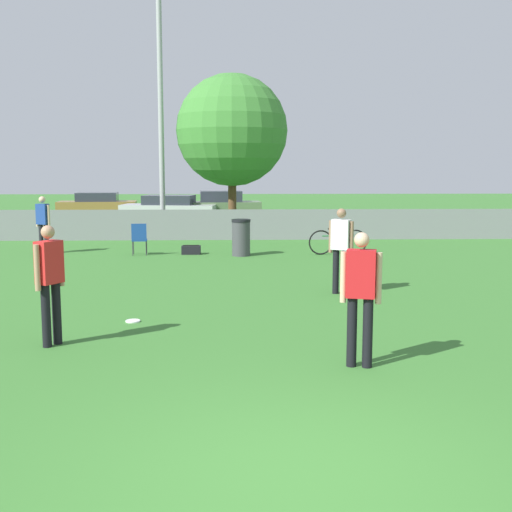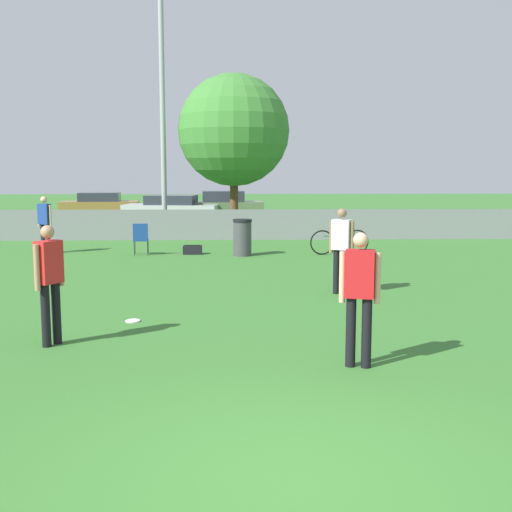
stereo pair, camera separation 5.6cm
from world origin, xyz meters
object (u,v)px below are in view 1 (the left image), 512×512
Objects in this scene: folding_chair_sideline at (139,237)px; bicycle_sideline at (338,242)px; frisbee_disc at (133,321)px; parked_car_silver at (169,208)px; light_pole at (160,81)px; spectator_in_blue at (43,221)px; tree_near_pole at (232,130)px; player_defender_red at (361,291)px; parked_car_olive at (221,206)px; player_thrower_red at (50,277)px; player_receiver_white at (341,245)px; parked_car_tan at (97,205)px; trash_bin at (241,237)px; gear_bag_sideline at (191,250)px.

folding_chair_sideline reaches higher than bicycle_sideline.
parked_car_silver reaches higher than frisbee_disc.
light_pole is 5.77× the size of spectator_in_blue.
parked_car_silver is at bearing 115.80° from tree_near_pole.
player_defender_red is 24.57m from parked_car_olive.
spectator_in_blue is (-3.04, -5.00, -4.79)m from light_pole.
player_thrower_red is 1.97m from frisbee_disc.
player_thrower_red is 6.09m from player_receiver_white.
parked_car_silver is at bearing 136.07° from player_receiver_white.
folding_chair_sideline is at bearing -80.52° from parked_car_silver.
player_receiver_white reaches higher than parked_car_olive.
parked_car_tan is (-1.47, 14.74, -0.33)m from spectator_in_blue.
player_receiver_white is 19.50m from parked_car_silver.
frisbee_disc is 24.23m from parked_car_tan.
player_defender_red is at bearing -70.73° from parked_car_silver.
frisbee_disc is 9.68m from bicycle_sideline.
tree_near_pole is 3.51× the size of player_thrower_red.
trash_bin is (-1.41, 10.76, -0.46)m from player_defender_red.
parked_car_silver is (-1.47, 21.03, 0.61)m from frisbee_disc.
bicycle_sideline is at bearing -55.73° from parked_car_silver.
bicycle_sideline is at bearing 3.93° from trash_bin.
folding_chair_sideline is 0.23× the size of parked_car_olive.
light_pole is 15.04m from frisbee_disc.
frisbee_disc is 0.44× the size of gear_bag_sideline.
trash_bin reaches higher than frisbee_disc.
player_defender_red is 24.10m from parked_car_silver.
spectator_in_blue is (-7.92, 6.57, -0.02)m from player_receiver_white.
tree_near_pole is 1.48× the size of parked_car_tan.
parked_car_olive is at bearing 93.62° from trash_bin.
player_defender_red is at bearing -74.53° from player_thrower_red.
trash_bin is at bearing -87.58° from tree_near_pole.
tree_near_pole is 3.51× the size of player_defender_red.
trash_bin is 17.10m from parked_car_tan.
spectator_in_blue is (-7.37, 11.43, -0.02)m from player_defender_red.
folding_chair_sideline is 12.65m from parked_car_silver.
parked_car_olive reaches higher than bicycle_sideline.
bicycle_sideline is at bearing -60.54° from parked_car_tan.
parked_car_tan is (-9.39, 21.30, -0.35)m from player_receiver_white.
player_defender_red is 3.12× the size of gear_bag_sideline.
bicycle_sideline is 2.93m from trash_bin.
folding_chair_sideline is 1.69× the size of gear_bag_sideline.
tree_near_pole is at bearing 21.49° from player_thrower_red.
light_pole is at bearing -98.48° from spectator_in_blue.
parked_car_silver is at bearing 93.83° from light_pole.
tree_near_pole is 7.85m from bicycle_sideline.
trash_bin is 1.60m from gear_bag_sideline.
folding_chair_sideline is at bearing -113.92° from tree_near_pole.
parked_car_silver is (-1.89, 12.46, 0.50)m from gear_bag_sideline.
tree_near_pole is at bearing -89.54° from parked_car_olive.
bicycle_sideline is at bearing -43.18° from light_pole.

